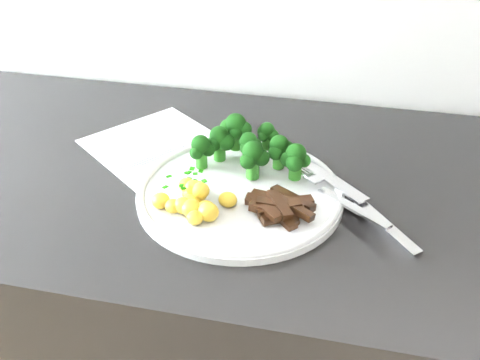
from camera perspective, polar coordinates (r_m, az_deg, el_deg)
name	(u,v)px	position (r m, az deg, el deg)	size (l,w,h in m)	color
recipe_paper	(170,154)	(0.94, -7.24, 2.67)	(0.36, 0.34, 0.00)	silver
plate	(240,192)	(0.83, 0.00, -1.22)	(0.31, 0.31, 0.02)	white
broccoli	(250,145)	(0.86, 1.03, 3.65)	(0.19, 0.12, 0.07)	#266C1A
potatoes	(194,199)	(0.78, -4.76, -1.99)	(0.12, 0.09, 0.04)	gold
beef_strips	(280,206)	(0.78, 4.16, -2.69)	(0.10, 0.10, 0.03)	black
fork	(339,197)	(0.81, 10.21, -1.76)	(0.16, 0.15, 0.02)	silver
knife	(370,214)	(0.80, 13.33, -3.45)	(0.19, 0.20, 0.03)	silver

